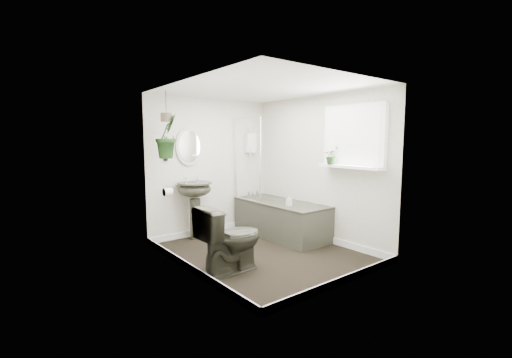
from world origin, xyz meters
TOP-DOWN VIEW (x-y plane):
  - floor at (0.00, 0.00)m, footprint 2.30×2.80m
  - ceiling at (0.00, 0.00)m, footprint 2.30×2.80m
  - wall_back at (0.00, 1.41)m, footprint 2.30×0.02m
  - wall_front at (0.00, -1.41)m, footprint 2.30×0.02m
  - wall_left at (-1.16, 0.00)m, footprint 0.02×2.80m
  - wall_right at (1.16, 0.00)m, footprint 0.02×2.80m
  - skirting at (0.00, 0.00)m, footprint 2.30×2.80m
  - bathtub at (0.80, 0.50)m, footprint 0.72×1.72m
  - bath_screen at (0.47, 0.99)m, footprint 0.04×0.72m
  - shower_box at (0.80, 1.34)m, footprint 0.20×0.10m
  - oval_mirror at (-0.42, 1.37)m, footprint 0.46×0.03m
  - wall_sconce at (-0.82, 1.36)m, footprint 0.04×0.04m
  - toilet_roll_holder at (-1.10, 0.70)m, footprint 0.11×0.11m
  - window_recess at (1.09, -0.70)m, footprint 0.08×1.00m
  - window_sill at (1.02, -0.70)m, footprint 0.18×1.00m
  - window_blinds at (1.04, -0.70)m, footprint 0.01×0.86m
  - toilet at (-0.74, -0.30)m, footprint 0.83×0.50m
  - pedestal_sink at (-0.42, 1.21)m, footprint 0.59×0.52m
  - sill_plant at (0.97, -0.40)m, footprint 0.28×0.26m
  - hanging_plant at (-0.97, 0.97)m, footprint 0.45×0.44m
  - soap_bottle at (0.66, 0.15)m, footprint 0.10×0.10m
  - hanging_pot at (-0.97, 0.97)m, footprint 0.16×0.16m

SIDE VIEW (x-z plane):
  - floor at x=0.00m, z-range -0.02..0.00m
  - skirting at x=0.00m, z-range 0.00..0.10m
  - bathtub at x=0.80m, z-range 0.00..0.58m
  - toilet at x=-0.74m, z-range 0.00..0.83m
  - pedestal_sink at x=-0.42m, z-range 0.00..0.94m
  - soap_bottle at x=0.66m, z-range 0.58..0.75m
  - toilet_roll_holder at x=-1.10m, z-range 0.84..0.96m
  - wall_back at x=0.00m, z-range 0.00..2.30m
  - wall_front at x=0.00m, z-range 0.00..2.30m
  - wall_left at x=-1.16m, z-range 0.00..2.30m
  - wall_right at x=1.16m, z-range 0.00..2.30m
  - window_sill at x=1.02m, z-range 1.21..1.25m
  - bath_screen at x=0.47m, z-range 0.58..1.98m
  - sill_plant at x=0.97m, z-range 1.25..1.51m
  - wall_sconce at x=-0.82m, z-range 1.29..1.51m
  - oval_mirror at x=-0.42m, z-range 1.19..1.81m
  - shower_box at x=0.80m, z-range 1.38..1.73m
  - window_recess at x=1.09m, z-range 1.20..2.10m
  - window_blinds at x=1.04m, z-range 1.27..2.03m
  - hanging_plant at x=-0.97m, z-range 1.34..1.98m
  - hanging_pot at x=-0.97m, z-range 1.86..1.98m
  - ceiling at x=0.00m, z-range 2.30..2.32m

